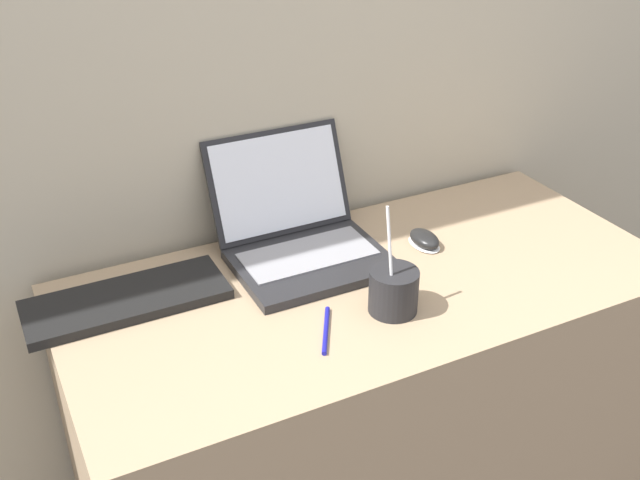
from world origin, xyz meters
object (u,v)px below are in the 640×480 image
computer_mouse (424,240)px  pen (326,330)px  external_keyboard (126,300)px  drink_cup (394,290)px  laptop (299,233)px

computer_mouse → pen: computer_mouse is taller
external_keyboard → computer_mouse: bearing=-5.9°
computer_mouse → external_keyboard: bearing=174.1°
drink_cup → computer_mouse: drink_cup is taller
laptop → computer_mouse: bearing=-18.8°
external_keyboard → pen: external_keyboard is taller
pen → laptop: bearing=74.3°
laptop → computer_mouse: 0.28m
drink_cup → computer_mouse: size_ratio=2.42×
laptop → external_keyboard: laptop is taller
computer_mouse → external_keyboard: computer_mouse is taller
computer_mouse → external_keyboard: size_ratio=0.23×
laptop → drink_cup: bearing=-75.9°
external_keyboard → pen: bearing=-39.9°
external_keyboard → pen: size_ratio=3.08×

